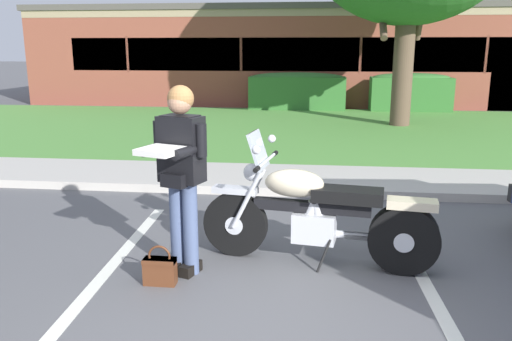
{
  "coord_description": "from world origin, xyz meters",
  "views": [
    {
      "loc": [
        0.35,
        -3.7,
        2.02
      ],
      "look_at": [
        -0.21,
        1.15,
        0.85
      ],
      "focal_mm": 36.22,
      "sensor_mm": 36.0,
      "label": 1
    }
  ],
  "objects_px": {
    "rider_person": "(180,166)",
    "brick_building": "(350,54)",
    "handbag": "(160,269)",
    "hedge_left": "(297,91)",
    "hedge_center_left": "(410,92)",
    "motorcycle": "(325,215)"
  },
  "relations": [
    {
      "from": "handbag",
      "to": "hedge_center_left",
      "type": "distance_m",
      "value": 13.62
    },
    {
      "from": "brick_building",
      "to": "hedge_center_left",
      "type": "bearing_deg",
      "value": -76.08
    },
    {
      "from": "rider_person",
      "to": "motorcycle",
      "type": "bearing_deg",
      "value": 14.9
    },
    {
      "from": "handbag",
      "to": "brick_building",
      "type": "distance_m",
      "value": 19.47
    },
    {
      "from": "hedge_left",
      "to": "hedge_center_left",
      "type": "distance_m",
      "value": 3.59
    },
    {
      "from": "motorcycle",
      "to": "hedge_left",
      "type": "height_order",
      "value": "motorcycle"
    },
    {
      "from": "handbag",
      "to": "hedge_center_left",
      "type": "height_order",
      "value": "hedge_center_left"
    },
    {
      "from": "rider_person",
      "to": "brick_building",
      "type": "relative_size",
      "value": 0.07
    },
    {
      "from": "rider_person",
      "to": "hedge_center_left",
      "type": "bearing_deg",
      "value": 71.83
    },
    {
      "from": "motorcycle",
      "to": "brick_building",
      "type": "height_order",
      "value": "brick_building"
    },
    {
      "from": "motorcycle",
      "to": "hedge_left",
      "type": "relative_size",
      "value": 0.72
    },
    {
      "from": "motorcycle",
      "to": "hedge_left",
      "type": "distance_m",
      "value": 12.33
    },
    {
      "from": "hedge_left",
      "to": "hedge_center_left",
      "type": "height_order",
      "value": "same"
    },
    {
      "from": "handbag",
      "to": "hedge_left",
      "type": "height_order",
      "value": "hedge_left"
    },
    {
      "from": "hedge_left",
      "to": "hedge_center_left",
      "type": "xyz_separation_m",
      "value": [
        3.59,
        0.0,
        0.0
      ]
    },
    {
      "from": "rider_person",
      "to": "brick_building",
      "type": "distance_m",
      "value": 19.13
    },
    {
      "from": "hedge_center_left",
      "to": "brick_building",
      "type": "bearing_deg",
      "value": 103.92
    },
    {
      "from": "hedge_center_left",
      "to": "brick_building",
      "type": "distance_m",
      "value": 6.58
    },
    {
      "from": "rider_person",
      "to": "handbag",
      "type": "relative_size",
      "value": 4.74
    },
    {
      "from": "hedge_left",
      "to": "brick_building",
      "type": "bearing_deg",
      "value": 72.12
    },
    {
      "from": "motorcycle",
      "to": "rider_person",
      "type": "relative_size",
      "value": 1.31
    },
    {
      "from": "motorcycle",
      "to": "hedge_left",
      "type": "xyz_separation_m",
      "value": [
        -0.72,
        12.31,
        0.16
      ]
    }
  ]
}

